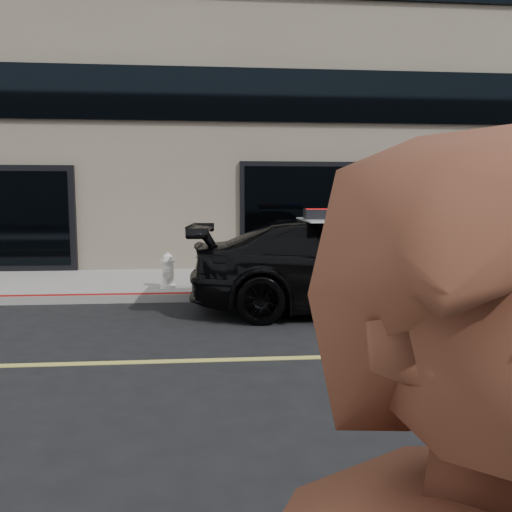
{
  "coord_description": "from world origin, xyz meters",
  "views": [
    {
      "loc": [
        -3.4,
        -5.78,
        1.9
      ],
      "look_at": [
        -2.72,
        2.2,
        1.0
      ],
      "focal_mm": 35.0,
      "sensor_mm": 36.0,
      "label": 1
    }
  ],
  "objects": [
    {
      "name": "ground",
      "position": [
        0.0,
        0.0,
        0.0
      ],
      "size": [
        120.0,
        120.0,
        0.0
      ],
      "primitive_type": "plane",
      "color": "black",
      "rests_on": "ground"
    },
    {
      "name": "sidewalk_n",
      "position": [
        0.0,
        5.25,
        0.07
      ],
      "size": [
        60.0,
        3.5,
        0.15
      ],
      "primitive_type": "cube",
      "color": "gray",
      "rests_on": "ground"
    },
    {
      "name": "building_n",
      "position": [
        0.0,
        10.5,
        6.0
      ],
      "size": [
        60.0,
        7.0,
        12.0
      ],
      "primitive_type": "cube",
      "color": "#756856",
      "rests_on": "ground"
    },
    {
      "name": "police_car",
      "position": [
        -1.12,
        2.51,
        0.79
      ],
      "size": [
        2.76,
        5.57,
        1.75
      ],
      "color": "black",
      "rests_on": "ground"
    },
    {
      "name": "fire_hydrant",
      "position": [
        -4.31,
        4.17,
        0.48
      ],
      "size": [
        0.32,
        0.45,
        0.71
      ],
      "color": "white",
      "rests_on": "sidewalk_n"
    }
  ]
}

